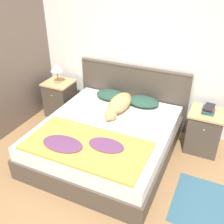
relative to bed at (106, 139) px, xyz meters
The scene contains 12 objects.
ground_plane 1.10m from the bed, 92.12° to the right, with size 16.00×16.00×0.00m, color #997047.
wall_back 1.48m from the bed, 92.17° to the left, with size 9.00×0.06×2.55m.
bed is the anchor object (origin of this frame).
headboard 1.02m from the bed, 90.00° to the left, with size 1.80×0.06×0.98m.
nightstand_left 1.38m from the bed, 151.21° to the left, with size 0.46×0.45×0.61m.
nightstand_right 1.38m from the bed, 28.79° to the left, with size 0.46×0.45×0.61m.
pillow_left 0.84m from the bed, 110.00° to the left, with size 0.49×0.34×0.12m.
pillow_right 0.84m from the bed, 70.00° to the left, with size 0.49×0.34×0.12m.
quilt 0.59m from the bed, 91.23° to the right, with size 1.46×0.76×0.07m.
dog 0.56m from the bed, 90.35° to the left, with size 0.28×0.83×0.21m.
book_stack 1.44m from the bed, 28.67° to the left, with size 0.17×0.23×0.10m.
table_lamp 1.51m from the bed, 151.51° to the left, with size 0.20×0.20×0.33m.
Camera 1 is at (1.34, -1.55, 2.39)m, focal length 42.00 mm.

